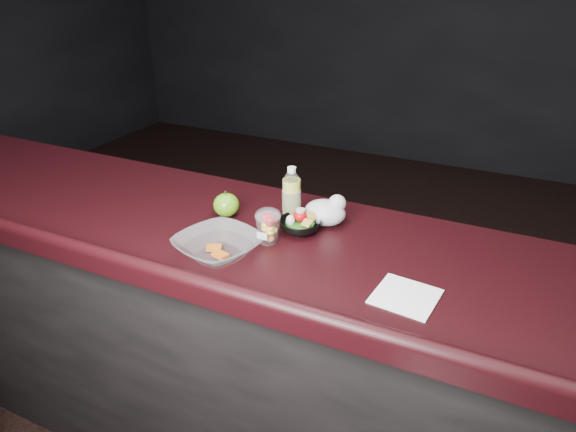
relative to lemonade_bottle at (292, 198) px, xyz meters
The scene contains 8 objects.
counter 0.60m from the lemonade_bottle, 98.71° to the right, with size 4.06×0.71×1.02m.
lemonade_bottle is the anchor object (origin of this frame).
fruit_cup 0.17m from the lemonade_bottle, 90.06° to the right, with size 0.08×0.08×0.12m.
green_apple 0.23m from the lemonade_bottle, 162.31° to the right, with size 0.09×0.09×0.09m.
plastic_bag 0.13m from the lemonade_bottle, 11.53° to the left, with size 0.14×0.12×0.10m.
snack_bowl 0.10m from the lemonade_bottle, 47.29° to the right, with size 0.15×0.15×0.08m.
takeout_bowl 0.33m from the lemonade_bottle, 107.65° to the right, with size 0.31×0.31×0.06m.
paper_napkin 0.55m from the lemonade_bottle, 30.93° to the right, with size 0.16×0.16×0.00m, color white.
Camera 1 is at (0.69, -0.99, 1.82)m, focal length 32.00 mm.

